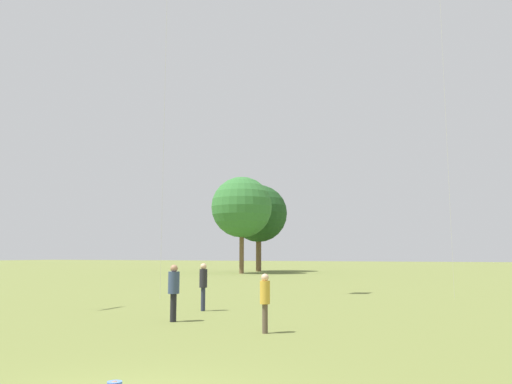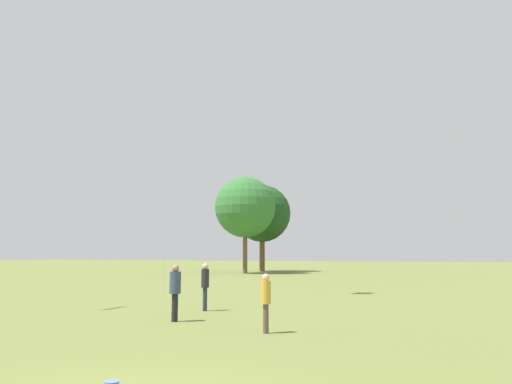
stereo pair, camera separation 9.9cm
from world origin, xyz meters
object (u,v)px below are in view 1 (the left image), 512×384
at_px(person_standing_3, 203,282).
at_px(distant_tree_1, 242,207).
at_px(person_standing_1, 265,297).
at_px(person_standing_2, 174,287).
at_px(distant_tree_0, 259,214).

relative_size(person_standing_3, distant_tree_1, 0.16).
distance_m(person_standing_1, distant_tree_1, 44.07).
height_order(person_standing_2, person_standing_3, person_standing_2).
relative_size(distant_tree_0, distant_tree_1, 1.00).
height_order(person_standing_1, distant_tree_0, distant_tree_0).
distance_m(distant_tree_0, distant_tree_1, 6.98).
bearing_deg(person_standing_3, person_standing_1, -77.17).
relative_size(person_standing_2, distant_tree_0, 0.17).
bearing_deg(distant_tree_1, distant_tree_0, 96.01).
bearing_deg(distant_tree_0, person_standing_2, -71.06).
bearing_deg(distant_tree_1, person_standing_1, -64.89).
xyz_separation_m(person_standing_1, distant_tree_1, (-18.49, 39.45, 6.63)).
height_order(person_standing_2, distant_tree_1, distant_tree_1).
distance_m(person_standing_2, person_standing_3, 3.20).
relative_size(person_standing_3, distant_tree_0, 0.17).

